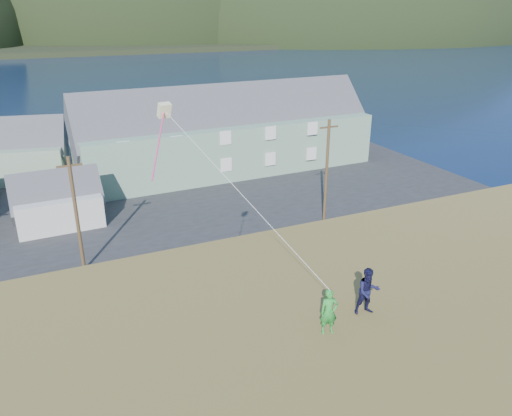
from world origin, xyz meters
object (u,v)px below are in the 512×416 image
at_px(wharf, 28,142).
at_px(kite_flyer_green, 329,312).
at_px(shed_white, 57,201).
at_px(kite_flyer_navy, 368,291).
at_px(shed_palegreen_far, 8,151).
at_px(lodge, 227,131).

xyz_separation_m(wharf, kite_flyer_green, (8.45, -59.77, 7.53)).
bearing_deg(shed_white, wharf, 91.48).
distance_m(shed_white, kite_flyer_navy, 31.65).
bearing_deg(kite_flyer_green, shed_white, 117.11).
xyz_separation_m(wharf, shed_white, (1.73, -29.45, 1.74)).
xyz_separation_m(wharf, kite_flyer_navy, (10.25, -59.37, 7.60)).
height_order(shed_white, shed_palegreen_far, shed_palegreen_far).
height_order(wharf, kite_flyer_green, kite_flyer_green).
height_order(wharf, shed_white, shed_white).
xyz_separation_m(shed_white, kite_flyer_navy, (8.52, -29.91, 5.86)).
height_order(kite_flyer_green, kite_flyer_navy, kite_flyer_navy).
xyz_separation_m(lodge, shed_palegreen_far, (-22.02, 6.53, -1.38)).
height_order(lodge, kite_flyer_navy, lodge).
bearing_deg(lodge, kite_flyer_green, -108.21).
height_order(shed_white, kite_flyer_green, kite_flyer_green).
distance_m(wharf, lodge, 29.33).
relative_size(lodge, shed_white, 4.50).
relative_size(wharf, kite_flyer_navy, 15.25).
xyz_separation_m(lodge, shed_white, (-18.42, -8.51, -2.20)).
height_order(shed_white, kite_flyer_navy, kite_flyer_navy).
height_order(shed_palegreen_far, kite_flyer_navy, kite_flyer_navy).
xyz_separation_m(shed_white, kite_flyer_green, (6.72, -30.31, 5.79)).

